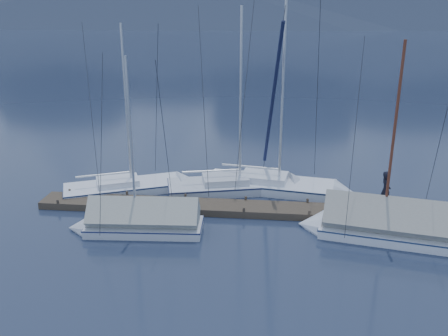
# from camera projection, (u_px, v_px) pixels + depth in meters

# --- Properties ---
(ground) EXTENTS (1000.00, 1000.00, 0.00)m
(ground) POSITION_uv_depth(u_px,v_px,m) (219.00, 230.00, 20.96)
(ground) COLOR #161F33
(ground) RESTS_ON ground
(dock) EXTENTS (18.00, 1.50, 0.54)m
(dock) POSITION_uv_depth(u_px,v_px,m) (224.00, 209.00, 22.80)
(dock) COLOR #382D23
(dock) RESTS_ON ground
(mooring_posts) EXTENTS (15.12, 1.52, 0.35)m
(mooring_posts) POSITION_uv_depth(u_px,v_px,m) (214.00, 204.00, 22.77)
(mooring_posts) COLOR #382D23
(mooring_posts) RESTS_ON ground
(sailboat_open_left) EXTENTS (7.37, 4.71, 9.47)m
(sailboat_open_left) POSITION_uv_depth(u_px,v_px,m) (141.00, 187.00, 25.44)
(sailboat_open_left) COLOR white
(sailboat_open_left) RESTS_ON ground
(sailboat_open_mid) EXTENTS (8.12, 4.09, 10.34)m
(sailboat_open_mid) POSITION_uv_depth(u_px,v_px,m) (250.00, 186.00, 25.45)
(sailboat_open_mid) COLOR silver
(sailboat_open_mid) RESTS_ON ground
(sailboat_open_right) EXTENTS (8.29, 3.74, 10.62)m
(sailboat_open_right) POSITION_uv_depth(u_px,v_px,m) (289.00, 188.00, 25.18)
(sailboat_open_right) COLOR silver
(sailboat_open_right) RESTS_ON ground
(sailboat_covered_near) EXTENTS (7.29, 3.48, 9.11)m
(sailboat_covered_near) POSITION_uv_depth(u_px,v_px,m) (379.00, 226.00, 20.22)
(sailboat_covered_near) COLOR white
(sailboat_covered_near) RESTS_ON ground
(sailboat_covered_far) EXTENTS (6.02, 2.52, 8.30)m
(sailboat_covered_far) POSITION_uv_depth(u_px,v_px,m) (134.00, 223.00, 20.68)
(sailboat_covered_far) COLOR silver
(sailboat_covered_far) RESTS_ON ground
(person) EXTENTS (0.51, 0.72, 1.87)m
(person) POSITION_uv_depth(u_px,v_px,m) (385.00, 190.00, 21.93)
(person) COLOR black
(person) RESTS_ON dock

